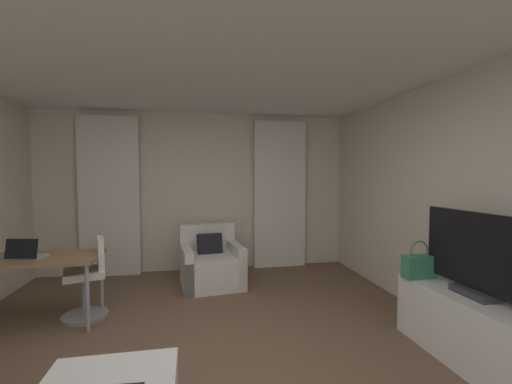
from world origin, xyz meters
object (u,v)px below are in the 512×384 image
(armchair, at_px, (211,265))
(tv_console, at_px, (475,330))
(desk_chair, at_px, (88,282))
(laptop, at_px, (27,254))
(tv_flatscreen, at_px, (477,257))
(desk, at_px, (30,263))
(handbag_primary, at_px, (419,266))

(armchair, bearing_deg, tv_console, -50.08)
(desk_chair, xyz_separation_m, laptop, (-0.54, -0.16, 0.38))
(desk_chair, distance_m, tv_flatscreen, 3.84)
(desk_chair, xyz_separation_m, tv_console, (3.46, -1.60, -0.10))
(desk, bearing_deg, handbag_primary, -13.84)
(desk_chair, bearing_deg, laptop, -163.61)
(tv_flatscreen, bearing_deg, tv_console, -90.00)
(desk, height_order, handbag_primary, handbag_primary)
(laptop, xyz_separation_m, tv_flatscreen, (4.00, -1.43, 0.14))
(armchair, relative_size, handbag_primary, 2.61)
(armchair, bearing_deg, laptop, -152.34)
(desk_chair, distance_m, tv_console, 3.81)
(desk, relative_size, desk_chair, 1.54)
(armchair, distance_m, laptop, 2.24)
(laptop, bearing_deg, handbag_primary, -13.17)
(laptop, height_order, tv_flatscreen, tv_flatscreen)
(laptop, bearing_deg, tv_console, -19.86)
(laptop, xyz_separation_m, handbag_primary, (3.86, -0.90, -0.08))
(armchair, bearing_deg, tv_flatscreen, -49.96)
(laptop, relative_size, tv_console, 0.26)
(desk, xyz_separation_m, tv_flatscreen, (3.99, -1.48, 0.25))
(handbag_primary, bearing_deg, desk, 166.16)
(tv_console, relative_size, handbag_primary, 3.75)
(laptop, height_order, handbag_primary, handbag_primary)
(desk, height_order, laptop, laptop)
(tv_flatscreen, height_order, handbag_primary, tv_flatscreen)
(tv_flatscreen, bearing_deg, laptop, 160.28)
(desk_chair, relative_size, tv_flatscreen, 0.82)
(desk, xyz_separation_m, laptop, (-0.00, -0.05, 0.11))
(tv_flatscreen, relative_size, handbag_primary, 2.93)
(tv_console, bearing_deg, tv_flatscreen, 90.00)
(tv_console, height_order, tv_flatscreen, tv_flatscreen)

